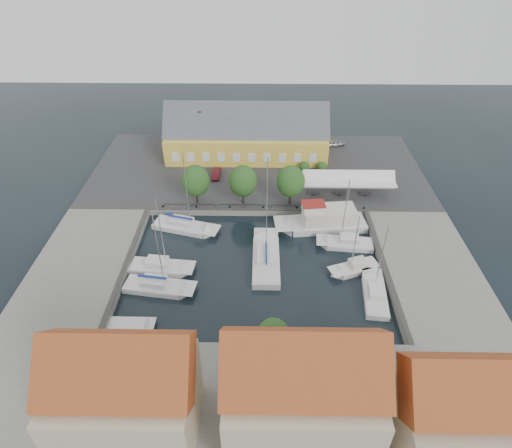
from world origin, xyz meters
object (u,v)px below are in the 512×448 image
(east_boat_c, at_px, (375,295))
(west_boat_c, at_px, (161,268))
(west_boat_a, at_px, (185,227))
(east_boat_a, at_px, (346,244))
(center_sailboat, at_px, (266,259))
(east_boat_b, at_px, (355,269))
(launch_nw, at_px, (178,221))
(car_silver, at_px, (336,143))
(tent_canopy, at_px, (348,180))
(launch_sw, at_px, (131,326))
(car_red, at_px, (216,174))
(trawler, at_px, (324,221))
(warehouse, at_px, (243,136))
(west_boat_d, at_px, (158,288))

(east_boat_c, bearing_deg, west_boat_c, 170.74)
(west_boat_a, bearing_deg, east_boat_a, -8.76)
(center_sailboat, bearing_deg, east_boat_b, -8.02)
(launch_nw, bearing_deg, car_silver, 41.53)
(tent_canopy, bearing_deg, east_boat_c, -89.31)
(launch_sw, bearing_deg, west_boat_a, 79.69)
(car_red, relative_size, center_sailboat, 0.24)
(east_boat_b, height_order, launch_nw, east_boat_b)
(center_sailboat, distance_m, west_boat_a, 13.52)
(trawler, bearing_deg, east_boat_a, -58.02)
(car_silver, xyz_separation_m, west_boat_a, (-24.82, -24.89, -1.34))
(warehouse, height_order, launch_nw, warehouse)
(launch_sw, height_order, launch_nw, launch_sw)
(west_boat_a, xyz_separation_m, launch_sw, (-3.27, -17.95, -0.18))
(warehouse, relative_size, east_boat_a, 2.60)
(car_silver, distance_m, west_boat_a, 35.17)
(east_boat_c, bearing_deg, west_boat_d, 178.20)
(warehouse, distance_m, east_boat_a, 29.53)
(center_sailboat, height_order, trawler, center_sailboat)
(trawler, relative_size, launch_nw, 2.80)
(trawler, distance_m, east_boat_a, 5.01)
(car_red, distance_m, launch_nw, 12.41)
(launch_sw, bearing_deg, east_boat_a, 29.23)
(east_boat_b, bearing_deg, center_sailboat, 171.98)
(car_red, bearing_deg, west_boat_a, -101.59)
(car_silver, distance_m, east_boat_c, 37.84)
(east_boat_c, distance_m, launch_sw, 28.23)
(car_silver, distance_m, launch_sw, 51.24)
(trawler, xyz_separation_m, west_boat_a, (-19.97, -0.72, -0.75))
(east_boat_b, relative_size, west_boat_d, 0.79)
(center_sailboat, bearing_deg, west_boat_d, -158.00)
(car_silver, distance_m, center_sailboat, 34.37)
(west_boat_c, distance_m, launch_nw, 10.43)
(car_silver, bearing_deg, west_boat_d, 131.71)
(warehouse, relative_size, east_boat_c, 2.74)
(car_red, distance_m, east_boat_c, 33.54)
(east_boat_c, xyz_separation_m, launch_nw, (-25.79, 14.70, -0.17))
(west_boat_a, bearing_deg, car_silver, 45.08)
(car_silver, xyz_separation_m, east_boat_a, (-2.23, -28.37, -1.35))
(east_boat_a, bearing_deg, east_boat_c, -78.49)
(east_boat_a, bearing_deg, launch_sw, -150.77)
(east_boat_c, bearing_deg, east_boat_a, 101.51)
(car_silver, xyz_separation_m, east_boat_b, (-1.86, -33.32, -1.35))
(warehouse, height_order, car_silver, warehouse)
(east_boat_a, xyz_separation_m, east_boat_c, (1.92, -9.45, -0.00))
(warehouse, relative_size, trawler, 2.11)
(east_boat_c, bearing_deg, launch_sw, -169.75)
(warehouse, distance_m, car_silver, 17.68)
(west_boat_d, distance_m, launch_nw, 13.89)
(east_boat_b, distance_m, west_boat_c, 24.72)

